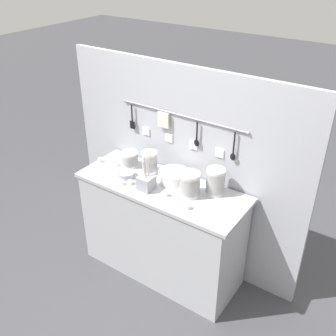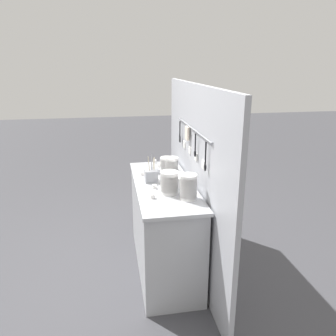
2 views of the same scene
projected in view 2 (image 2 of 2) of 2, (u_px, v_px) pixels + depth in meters
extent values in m
plane|color=#424247|center=(164.00, 266.00, 3.36)|extent=(20.00, 20.00, 0.00)
cube|color=#ADAFB5|center=(163.00, 185.00, 3.09)|extent=(1.42, 0.54, 0.03)
cube|color=#ADAFB5|center=(164.00, 227.00, 3.22)|extent=(1.37, 0.52, 0.87)
cube|color=#A8AAB2|center=(195.00, 181.00, 3.13)|extent=(2.22, 0.04, 1.81)
cylinder|color=#93969E|center=(193.00, 129.00, 2.97)|extent=(1.14, 0.01, 0.01)
sphere|color=#93969E|center=(180.00, 119.00, 3.51)|extent=(0.02, 0.02, 0.02)
sphere|color=#93969E|center=(211.00, 143.00, 2.44)|extent=(0.02, 0.02, 0.02)
cylinder|color=black|center=(180.00, 129.00, 3.46)|extent=(0.01, 0.01, 0.16)
cube|color=black|center=(180.00, 139.00, 3.49)|extent=(0.05, 0.01, 0.07)
cylinder|color=#93969E|center=(181.00, 121.00, 3.43)|extent=(0.01, 0.01, 0.02)
cube|color=beige|center=(187.00, 133.00, 3.14)|extent=(0.10, 0.02, 0.13)
cylinder|color=#93969E|center=(188.00, 126.00, 3.12)|extent=(0.01, 0.01, 0.02)
cylinder|color=black|center=(195.00, 142.00, 2.85)|extent=(0.01, 0.01, 0.15)
ellipsoid|color=black|center=(195.00, 154.00, 2.88)|extent=(0.04, 0.02, 0.06)
cylinder|color=#93969E|center=(197.00, 133.00, 2.83)|extent=(0.01, 0.01, 0.02)
cylinder|color=black|center=(206.00, 153.00, 2.55)|extent=(0.01, 0.01, 0.18)
ellipsoid|color=black|center=(205.00, 167.00, 2.59)|extent=(0.04, 0.02, 0.06)
cylinder|color=#93969E|center=(208.00, 141.00, 2.53)|extent=(0.01, 0.01, 0.02)
cube|color=white|center=(184.00, 145.00, 3.38)|extent=(0.07, 0.01, 0.07)
cube|color=white|center=(190.00, 150.00, 3.16)|extent=(0.07, 0.01, 0.07)
cube|color=white|center=(196.00, 157.00, 2.93)|extent=(0.07, 0.01, 0.07)
cube|color=white|center=(203.00, 164.00, 2.71)|extent=(0.07, 0.01, 0.07)
cylinder|color=white|center=(172.00, 173.00, 3.29)|extent=(0.13, 0.13, 0.05)
cylinder|color=white|center=(172.00, 170.00, 3.28)|extent=(0.13, 0.13, 0.05)
cylinder|color=white|center=(172.00, 168.00, 3.27)|extent=(0.13, 0.13, 0.05)
cylinder|color=white|center=(172.00, 165.00, 3.26)|extent=(0.13, 0.13, 0.05)
cylinder|color=white|center=(172.00, 163.00, 3.25)|extent=(0.13, 0.13, 0.05)
cylinder|color=white|center=(172.00, 160.00, 3.25)|extent=(0.13, 0.13, 0.05)
cylinder|color=white|center=(188.00, 196.00, 2.72)|extent=(0.14, 0.14, 0.04)
cylinder|color=white|center=(188.00, 194.00, 2.71)|extent=(0.14, 0.14, 0.04)
cylinder|color=white|center=(188.00, 191.00, 2.71)|extent=(0.14, 0.14, 0.04)
cylinder|color=white|center=(188.00, 188.00, 2.70)|extent=(0.14, 0.14, 0.04)
cylinder|color=white|center=(188.00, 185.00, 2.69)|extent=(0.14, 0.14, 0.04)
cylinder|color=white|center=(188.00, 183.00, 2.68)|extent=(0.14, 0.14, 0.04)
cylinder|color=white|center=(189.00, 180.00, 2.68)|extent=(0.14, 0.14, 0.04)
cylinder|color=white|center=(189.00, 177.00, 2.67)|extent=(0.14, 0.14, 0.04)
cylinder|color=white|center=(169.00, 190.00, 2.84)|extent=(0.16, 0.16, 0.05)
cylinder|color=white|center=(169.00, 187.00, 2.83)|extent=(0.16, 0.16, 0.05)
cylinder|color=white|center=(169.00, 184.00, 2.82)|extent=(0.16, 0.16, 0.05)
cylinder|color=white|center=(169.00, 181.00, 2.81)|extent=(0.16, 0.16, 0.05)
cylinder|color=white|center=(169.00, 178.00, 2.80)|extent=(0.16, 0.16, 0.05)
cylinder|color=white|center=(169.00, 175.00, 2.79)|extent=(0.16, 0.16, 0.05)
cylinder|color=white|center=(167.00, 167.00, 3.48)|extent=(0.14, 0.14, 0.04)
cylinder|color=white|center=(167.00, 165.00, 3.47)|extent=(0.14, 0.14, 0.04)
cylinder|color=white|center=(167.00, 163.00, 3.47)|extent=(0.14, 0.14, 0.04)
cylinder|color=white|center=(167.00, 161.00, 3.46)|extent=(0.14, 0.14, 0.04)
cylinder|color=white|center=(167.00, 159.00, 3.45)|extent=(0.14, 0.14, 0.04)
cylinder|color=white|center=(175.00, 184.00, 3.06)|extent=(0.25, 0.25, 0.01)
cylinder|color=white|center=(175.00, 182.00, 3.05)|extent=(0.25, 0.25, 0.01)
cylinder|color=white|center=(175.00, 181.00, 3.05)|extent=(0.25, 0.25, 0.01)
cylinder|color=white|center=(176.00, 180.00, 3.05)|extent=(0.25, 0.25, 0.01)
cylinder|color=white|center=(176.00, 179.00, 3.04)|extent=(0.25, 0.25, 0.01)
cylinder|color=white|center=(176.00, 178.00, 3.04)|extent=(0.25, 0.25, 0.01)
cylinder|color=white|center=(176.00, 177.00, 3.04)|extent=(0.25, 0.25, 0.01)
cylinder|color=white|center=(176.00, 175.00, 3.03)|extent=(0.25, 0.25, 0.01)
cylinder|color=#93969E|center=(153.00, 171.00, 3.37)|extent=(0.13, 0.13, 0.04)
cube|color=#93969E|center=(151.00, 176.00, 3.11)|extent=(0.12, 0.12, 0.11)
cylinder|color=#93969E|center=(152.00, 167.00, 3.10)|extent=(0.01, 0.01, 0.18)
cylinder|color=#C6B793|center=(154.00, 167.00, 3.09)|extent=(0.03, 0.01, 0.19)
cylinder|color=#93969E|center=(152.00, 164.00, 3.10)|extent=(0.01, 0.01, 0.22)
cylinder|color=#C6B793|center=(149.00, 167.00, 3.08)|extent=(0.02, 0.02, 0.19)
cylinder|color=#C6B793|center=(153.00, 166.00, 3.13)|extent=(0.03, 0.01, 0.16)
cylinder|color=white|center=(142.00, 173.00, 3.30)|extent=(0.04, 0.04, 0.04)
cylinder|color=white|center=(181.00, 176.00, 3.21)|extent=(0.04, 0.04, 0.04)
cylinder|color=white|center=(147.00, 175.00, 3.26)|extent=(0.04, 0.04, 0.04)
cylinder|color=white|center=(159.00, 165.00, 3.56)|extent=(0.04, 0.04, 0.04)
cylinder|color=white|center=(155.00, 161.00, 3.71)|extent=(0.04, 0.04, 0.04)
cylinder|color=white|center=(152.00, 196.00, 2.73)|extent=(0.04, 0.04, 0.04)
cylinder|color=white|center=(154.00, 186.00, 2.95)|extent=(0.04, 0.04, 0.04)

